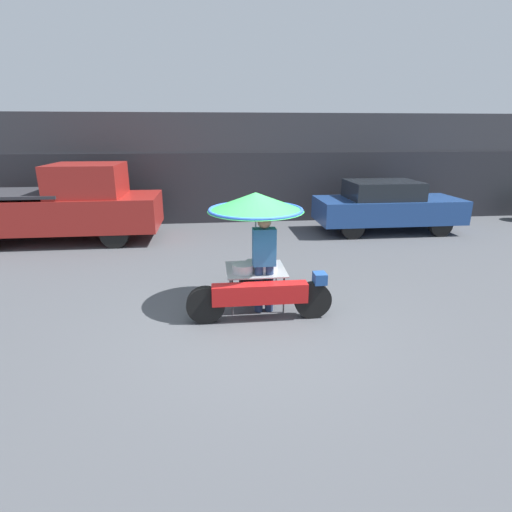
{
  "coord_description": "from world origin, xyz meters",
  "views": [
    {
      "loc": [
        -0.66,
        -5.88,
        2.98
      ],
      "look_at": [
        0.06,
        0.6,
        0.92
      ],
      "focal_mm": 28.0,
      "sensor_mm": 36.0,
      "label": 1
    }
  ],
  "objects_px": {
    "vendor_person": "(264,258)",
    "parked_car": "(386,206)",
    "pickup_truck": "(63,206)",
    "vendor_motorcycle_cart": "(257,226)"
  },
  "relations": [
    {
      "from": "vendor_motorcycle_cart",
      "to": "parked_car",
      "type": "relative_size",
      "value": 0.55
    },
    {
      "from": "vendor_person",
      "to": "parked_car",
      "type": "height_order",
      "value": "vendor_person"
    },
    {
      "from": "vendor_person",
      "to": "parked_car",
      "type": "distance_m",
      "value": 6.84
    },
    {
      "from": "vendor_motorcycle_cart",
      "to": "parked_car",
      "type": "xyz_separation_m",
      "value": [
        4.52,
        5.03,
        -0.66
      ]
    },
    {
      "from": "vendor_person",
      "to": "parked_car",
      "type": "relative_size",
      "value": 0.39
    },
    {
      "from": "vendor_person",
      "to": "parked_car",
      "type": "bearing_deg",
      "value": 49.7
    },
    {
      "from": "vendor_person",
      "to": "pickup_truck",
      "type": "distance_m",
      "value": 7.09
    },
    {
      "from": "parked_car",
      "to": "pickup_truck",
      "type": "distance_m",
      "value": 9.32
    },
    {
      "from": "vendor_motorcycle_cart",
      "to": "parked_car",
      "type": "bearing_deg",
      "value": 48.05
    },
    {
      "from": "parked_car",
      "to": "pickup_truck",
      "type": "relative_size",
      "value": 0.79
    }
  ]
}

